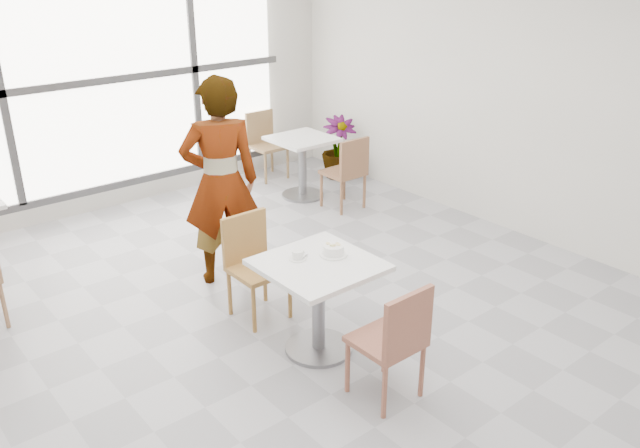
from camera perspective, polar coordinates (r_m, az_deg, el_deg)
floor at (r=5.44m, az=-2.04°, el=-8.75°), size 7.00×7.00×0.00m
wall_back at (r=7.82m, az=-18.45°, el=11.94°), size 6.00×0.00×6.00m
wall_right at (r=6.99m, az=17.99°, el=10.77°), size 0.00×7.00×7.00m
window at (r=7.76m, az=-18.27°, el=11.89°), size 4.60×0.07×2.52m
main_table at (r=4.85m, az=-0.13°, el=-5.80°), size 0.80×0.80×0.75m
chair_near at (r=4.38m, az=6.60°, el=-9.82°), size 0.42×0.42×0.87m
chair_far at (r=5.39m, az=-5.92°, el=-3.06°), size 0.42×0.42×0.87m
oatmeal_bowl at (r=4.84m, az=1.18°, el=-2.27°), size 0.21×0.21×0.09m
coffee_cup at (r=4.79m, az=-1.95°, el=-2.77°), size 0.16×0.13×0.07m
person at (r=5.82m, az=-8.70°, el=3.62°), size 0.82×0.69×1.90m
bg_table_right at (r=7.96m, az=-1.56°, el=5.76°), size 0.70×0.70×0.75m
bg_chair_right_near at (r=7.55m, az=2.46°, el=4.87°), size 0.42×0.42×0.87m
bg_chair_right_far at (r=8.71m, az=-4.88°, el=7.33°), size 0.42×0.42×0.87m
plant_right at (r=8.68m, az=1.65°, el=6.70°), size 0.59×0.59×0.81m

